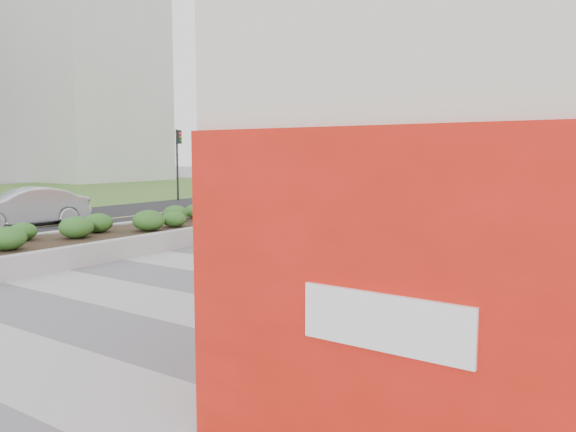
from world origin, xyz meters
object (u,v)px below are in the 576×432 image
at_px(planter, 197,223).
at_px(car_silver, 26,207).
at_px(skateboarder, 432,215).
at_px(traffic_signal_near, 315,154).
at_px(car_dark, 279,194).
at_px(traffic_signal_far, 178,154).

bearing_deg(planter, car_silver, -164.91).
distance_m(planter, skateboarder, 7.87).
bearing_deg(car_silver, planter, 29.80).
xyz_separation_m(traffic_signal_near, skateboarder, (8.64, -6.75, -1.98)).
relative_size(skateboarder, car_silver, 0.34).
bearing_deg(car_dark, planter, -95.23).
relative_size(traffic_signal_near, skateboarder, 2.71).
height_order(skateboarder, car_dark, skateboarder).
bearing_deg(traffic_signal_far, car_dark, -6.34).
bearing_deg(traffic_signal_far, skateboarder, -19.30).
height_order(planter, car_silver, car_silver).
bearing_deg(skateboarder, car_silver, -154.42).
height_order(traffic_signal_far, skateboarder, traffic_signal_far).
bearing_deg(traffic_signal_far, planter, -42.46).
distance_m(traffic_signal_near, car_dark, 2.76).
xyz_separation_m(traffic_signal_near, car_silver, (-5.37, -12.42, -2.02)).
bearing_deg(skateboarder, car_dark, 155.12).
height_order(planter, traffic_signal_far, traffic_signal_far).
bearing_deg(traffic_signal_near, traffic_signal_far, -176.89).
xyz_separation_m(traffic_signal_near, car_dark, (-1.27, -1.38, -2.03)).
bearing_deg(car_dark, skateboarder, -51.87).
relative_size(traffic_signal_near, car_silver, 0.93).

